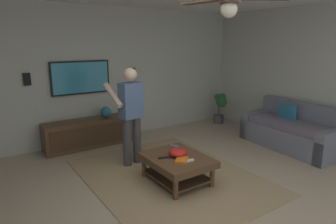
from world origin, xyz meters
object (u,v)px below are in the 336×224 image
at_px(potted_plant_tall, 220,106).
at_px(wall_speaker_left, 132,73).
at_px(couch, 292,132).
at_px(remote_grey, 175,146).
at_px(tv, 81,78).
at_px(media_console, 88,133).
at_px(vase_round, 106,112).
at_px(remote_black, 163,158).
at_px(person_standing, 131,111).
at_px(bowl, 178,152).
at_px(coffee_table, 177,163).
at_px(remote_white, 189,161).
at_px(wall_speaker_right, 27,79).
at_px(book, 182,160).
at_px(ceiling_fan, 229,2).

height_order(potted_plant_tall, wall_speaker_left, wall_speaker_left).
height_order(couch, remote_grey, couch).
bearing_deg(tv, media_console, 0.00).
height_order(potted_plant_tall, remote_grey, potted_plant_tall).
bearing_deg(vase_round, remote_black, 179.25).
bearing_deg(person_standing, bowl, -172.55).
xyz_separation_m(media_console, vase_round, (-0.02, -0.38, 0.39)).
height_order(coffee_table, remote_white, remote_white).
relative_size(potted_plant_tall, wall_speaker_right, 3.51).
bearing_deg(book, bowl, 30.29).
distance_m(couch, vase_round, 3.72).
relative_size(media_console, ceiling_fan, 1.43).
bearing_deg(remote_grey, wall_speaker_left, -31.21).
height_order(remote_grey, ceiling_fan, ceiling_fan).
bearing_deg(remote_grey, couch, -120.17).
height_order(couch, wall_speaker_left, wall_speaker_left).
height_order(potted_plant_tall, vase_round, potted_plant_tall).
height_order(book, wall_speaker_left, wall_speaker_left).
bearing_deg(book, wall_speaker_left, 35.92).
bearing_deg(wall_speaker_left, ceiling_fan, 167.48).
relative_size(coffee_table, tv, 0.86).
xyz_separation_m(couch, remote_black, (0.11, 2.96, 0.09)).
bearing_deg(couch, remote_black, 1.70).
relative_size(media_console, bowl, 6.34).
relative_size(remote_black, wall_speaker_left, 0.68).
xyz_separation_m(couch, book, (-0.13, 2.80, 0.10)).
height_order(wall_speaker_right, ceiling_fan, ceiling_fan).
bearing_deg(wall_speaker_left, person_standing, 151.20).
xyz_separation_m(wall_speaker_left, ceiling_fan, (-3.61, 0.80, 1.04)).
bearing_deg(wall_speaker_right, remote_white, -150.37).
bearing_deg(ceiling_fan, media_console, 5.76).
xyz_separation_m(tv, remote_white, (-2.72, -0.59, -0.94)).
xyz_separation_m(remote_black, wall_speaker_left, (2.43, -0.79, 0.97)).
xyz_separation_m(remote_black, book, (-0.24, -0.16, 0.01)).
height_order(potted_plant_tall, remote_black, potted_plant_tall).
relative_size(bowl, remote_white, 1.79).
xyz_separation_m(person_standing, remote_white, (-1.22, -0.28, -0.52)).
height_order(media_console, vase_round, vase_round).
xyz_separation_m(tv, wall_speaker_right, (0.01, 0.97, 0.03)).
relative_size(person_standing, remote_black, 10.93).
height_order(couch, bowl, couch).
xyz_separation_m(coffee_table, wall_speaker_left, (2.48, -0.59, 1.08)).
bearing_deg(remote_black, tv, 115.84).
distance_m(book, wall_speaker_left, 2.90).
bearing_deg(wall_speaker_left, bowl, 167.11).
bearing_deg(media_console, remote_white, 13.34).
distance_m(remote_black, wall_speaker_left, 2.73).
distance_m(couch, media_console, 4.02).
distance_m(bowl, vase_round, 2.23).
relative_size(couch, potted_plant_tall, 2.53).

